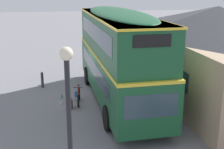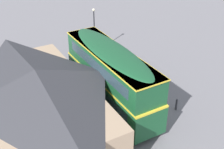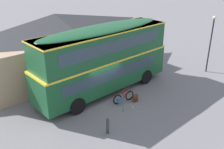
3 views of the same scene
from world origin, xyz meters
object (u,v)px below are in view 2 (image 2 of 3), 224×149
(double_decker_bus, at_px, (111,75))
(water_bottle_clear_plastic, at_px, (144,93))
(touring_bicycle, at_px, (134,93))
(water_bottle_green_metal, at_px, (148,98))
(street_lamp, at_px, (94,26))
(kerb_bollard, at_px, (176,104))
(backpack_on_ground, at_px, (135,89))

(double_decker_bus, distance_m, water_bottle_clear_plastic, 3.96)
(touring_bicycle, height_order, water_bottle_green_metal, touring_bicycle)
(double_decker_bus, xyz_separation_m, street_lamp, (8.96, -2.83, 0.29))
(double_decker_bus, height_order, water_bottle_clear_plastic, double_decker_bus)
(double_decker_bus, distance_m, water_bottle_green_metal, 3.96)
(double_decker_bus, xyz_separation_m, kerb_bollard, (-3.01, -4.05, -2.15))
(touring_bicycle, distance_m, street_lamp, 9.41)
(water_bottle_clear_plastic, height_order, kerb_bollard, kerb_bollard)
(street_lamp, relative_size, kerb_bollard, 4.91)
(water_bottle_green_metal, distance_m, kerb_bollard, 2.47)
(street_lamp, distance_m, kerb_bollard, 12.27)
(kerb_bollard, bearing_deg, touring_bicycle, 33.69)
(water_bottle_clear_plastic, relative_size, water_bottle_green_metal, 0.82)
(double_decker_bus, bearing_deg, water_bottle_green_metal, -105.77)
(touring_bicycle, distance_m, water_bottle_green_metal, 1.17)
(double_decker_bus, relative_size, backpack_on_ground, 19.35)
(backpack_on_ground, bearing_deg, double_decker_bus, 103.60)
(water_bottle_green_metal, bearing_deg, touring_bicycle, 48.17)
(double_decker_bus, distance_m, touring_bicycle, 3.09)
(double_decker_bus, relative_size, water_bottle_green_metal, 40.08)
(double_decker_bus, xyz_separation_m, backpack_on_ground, (0.62, -2.56, -2.37))
(double_decker_bus, height_order, street_lamp, double_decker_bus)
(touring_bicycle, distance_m, kerb_bollard, 3.53)
(double_decker_bus, height_order, kerb_bollard, double_decker_bus)
(backpack_on_ground, xyz_separation_m, water_bottle_clear_plastic, (-0.70, -0.47, -0.18))
(touring_bicycle, relative_size, water_bottle_clear_plastic, 7.84)
(water_bottle_clear_plastic, relative_size, kerb_bollard, 0.22)
(water_bottle_clear_plastic, bearing_deg, water_bottle_green_metal, 173.41)
(backpack_on_ground, bearing_deg, kerb_bollard, -157.71)
(water_bottle_clear_plastic, distance_m, street_lamp, 9.48)
(water_bottle_green_metal, bearing_deg, kerb_bollard, -153.05)
(water_bottle_green_metal, bearing_deg, backpack_on_ground, 14.69)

